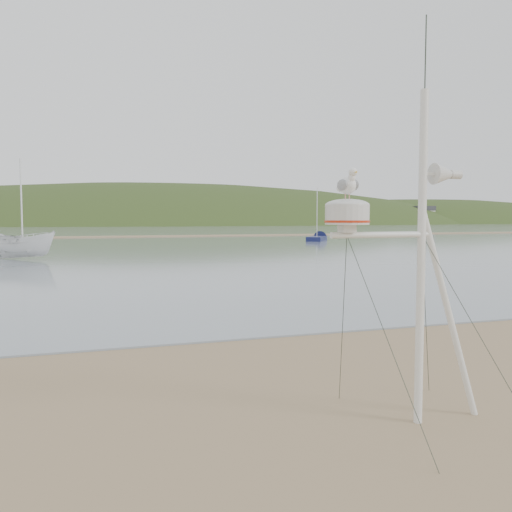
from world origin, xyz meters
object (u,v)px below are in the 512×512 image
object	(u,v)px
sailboat_dark_mid	(7,243)
sailboat_blue_far	(319,238)
boat_white	(22,223)
mast_rig	(418,329)

from	to	relation	value
sailboat_dark_mid	sailboat_blue_far	size ratio (longest dim) A/B	0.89
boat_white	sailboat_blue_far	world-z (taller)	sailboat_blue_far
boat_white	sailboat_blue_far	distance (m)	37.14
mast_rig	sailboat_blue_far	size ratio (longest dim) A/B	0.77
mast_rig	sailboat_dark_mid	size ratio (longest dim) A/B	0.86
boat_white	sailboat_dark_mid	world-z (taller)	sailboat_dark_mid
mast_rig	boat_white	xyz separation A→B (m)	(-7.15, 31.35, 1.12)
mast_rig	sailboat_blue_far	bearing A→B (deg)	65.91
sailboat_blue_far	mast_rig	bearing A→B (deg)	-114.09
sailboat_blue_far	boat_white	bearing A→B (deg)	-145.50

